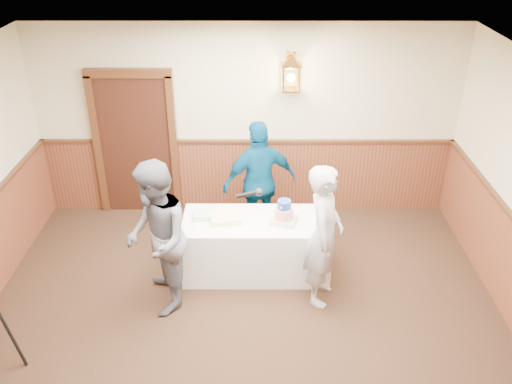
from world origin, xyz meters
TOP-DOWN VIEW (x-y plane):
  - room_shell at (-0.05, 0.45)m, footprint 6.02×7.02m
  - display_table at (0.14, 1.90)m, footprint 1.80×0.80m
  - tiered_cake at (0.48, 1.86)m, footprint 0.36×0.36m
  - sheet_cake_yellow at (-0.23, 1.88)m, footprint 0.40×0.33m
  - sheet_cake_green at (-0.49, 1.97)m, footprint 0.31×0.26m
  - interviewer at (-0.95, 1.24)m, footprint 1.60×1.02m
  - baker at (0.90, 1.37)m, footprint 0.54×0.71m
  - assistant_p at (0.19, 2.67)m, footprint 1.10×0.73m

SIDE VIEW (x-z plane):
  - display_table at x=0.14m, z-range 0.00..0.75m
  - sheet_cake_green at x=-0.49m, z-range 0.75..0.81m
  - sheet_cake_yellow at x=-0.23m, z-range 0.75..0.82m
  - tiered_cake at x=0.48m, z-range 0.72..1.01m
  - assistant_p at x=0.19m, z-range 0.00..1.73m
  - baker at x=0.90m, z-range 0.00..1.74m
  - interviewer at x=-0.95m, z-range 0.00..1.82m
  - room_shell at x=-0.05m, z-range 0.12..2.93m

